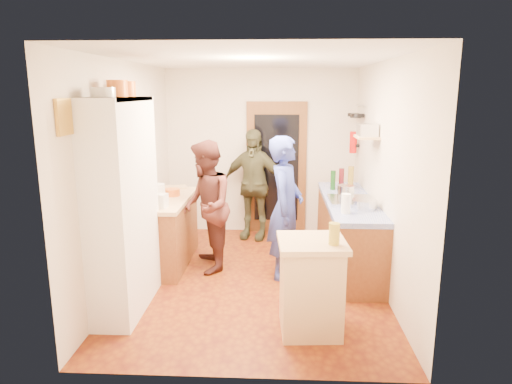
# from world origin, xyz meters

# --- Properties ---
(floor) EXTENTS (3.00, 4.00, 0.02)m
(floor) POSITION_xyz_m (0.00, 0.00, -0.01)
(floor) COLOR #7B390C
(floor) RESTS_ON ground
(ceiling) EXTENTS (3.00, 4.00, 0.02)m
(ceiling) POSITION_xyz_m (0.00, 0.00, 2.61)
(ceiling) COLOR silver
(ceiling) RESTS_ON ground
(wall_back) EXTENTS (3.00, 0.02, 2.60)m
(wall_back) POSITION_xyz_m (0.00, 2.01, 1.30)
(wall_back) COLOR beige
(wall_back) RESTS_ON ground
(wall_front) EXTENTS (3.00, 0.02, 2.60)m
(wall_front) POSITION_xyz_m (0.00, -2.01, 1.30)
(wall_front) COLOR beige
(wall_front) RESTS_ON ground
(wall_left) EXTENTS (0.02, 4.00, 2.60)m
(wall_left) POSITION_xyz_m (-1.51, 0.00, 1.30)
(wall_left) COLOR beige
(wall_left) RESTS_ON ground
(wall_right) EXTENTS (0.02, 4.00, 2.60)m
(wall_right) POSITION_xyz_m (1.51, 0.00, 1.30)
(wall_right) COLOR beige
(wall_right) RESTS_ON ground
(door_frame) EXTENTS (0.95, 0.06, 2.10)m
(door_frame) POSITION_xyz_m (0.25, 1.97, 1.05)
(door_frame) COLOR brown
(door_frame) RESTS_ON ground
(door_glass) EXTENTS (0.70, 0.02, 1.70)m
(door_glass) POSITION_xyz_m (0.25, 1.94, 1.05)
(door_glass) COLOR black
(door_glass) RESTS_ON door_frame
(hutch_body) EXTENTS (0.40, 1.20, 2.20)m
(hutch_body) POSITION_xyz_m (-1.30, -0.80, 1.10)
(hutch_body) COLOR white
(hutch_body) RESTS_ON ground
(hutch_top_shelf) EXTENTS (0.40, 1.14, 0.04)m
(hutch_top_shelf) POSITION_xyz_m (-1.30, -0.80, 2.18)
(hutch_top_shelf) COLOR white
(hutch_top_shelf) RESTS_ON hutch_body
(plate_stack) EXTENTS (0.22, 0.22, 0.09)m
(plate_stack) POSITION_xyz_m (-1.30, -1.13, 2.25)
(plate_stack) COLOR white
(plate_stack) RESTS_ON hutch_top_shelf
(orange_pot_a) EXTENTS (0.20, 0.20, 0.16)m
(orange_pot_a) POSITION_xyz_m (-1.30, -0.75, 2.28)
(orange_pot_a) COLOR orange
(orange_pot_a) RESTS_ON hutch_top_shelf
(orange_pot_b) EXTENTS (0.18, 0.18, 0.16)m
(orange_pot_b) POSITION_xyz_m (-1.30, -0.46, 2.28)
(orange_pot_b) COLOR orange
(orange_pot_b) RESTS_ON hutch_top_shelf
(left_counter_base) EXTENTS (0.60, 1.40, 0.85)m
(left_counter_base) POSITION_xyz_m (-1.20, 0.45, 0.42)
(left_counter_base) COLOR brown
(left_counter_base) RESTS_ON ground
(left_counter_top) EXTENTS (0.64, 1.44, 0.05)m
(left_counter_top) POSITION_xyz_m (-1.20, 0.45, 0.88)
(left_counter_top) COLOR tan
(left_counter_top) RESTS_ON left_counter_base
(toaster) EXTENTS (0.24, 0.18, 0.17)m
(toaster) POSITION_xyz_m (-1.15, -0.05, 0.98)
(toaster) COLOR white
(toaster) RESTS_ON left_counter_top
(kettle) EXTENTS (0.22, 0.22, 0.20)m
(kettle) POSITION_xyz_m (-1.25, 0.37, 1.00)
(kettle) COLOR white
(kettle) RESTS_ON left_counter_top
(orange_bowl) EXTENTS (0.22, 0.22, 0.09)m
(orange_bowl) POSITION_xyz_m (-1.12, 0.58, 0.95)
(orange_bowl) COLOR orange
(orange_bowl) RESTS_ON left_counter_top
(chopping_board) EXTENTS (0.34, 0.28, 0.02)m
(chopping_board) POSITION_xyz_m (-1.18, 1.07, 0.91)
(chopping_board) COLOR tan
(chopping_board) RESTS_ON left_counter_top
(right_counter_base) EXTENTS (0.60, 2.20, 0.84)m
(right_counter_base) POSITION_xyz_m (1.20, 0.50, 0.42)
(right_counter_base) COLOR brown
(right_counter_base) RESTS_ON ground
(right_counter_top) EXTENTS (0.62, 2.22, 0.06)m
(right_counter_top) POSITION_xyz_m (1.20, 0.50, 0.87)
(right_counter_top) COLOR #172CA2
(right_counter_top) RESTS_ON right_counter_base
(hob) EXTENTS (0.55, 0.58, 0.04)m
(hob) POSITION_xyz_m (1.20, 0.34, 0.92)
(hob) COLOR silver
(hob) RESTS_ON right_counter_top
(pot_on_hob) EXTENTS (0.21, 0.21, 0.14)m
(pot_on_hob) POSITION_xyz_m (1.15, 0.51, 1.01)
(pot_on_hob) COLOR silver
(pot_on_hob) RESTS_ON hob
(bottle_a) EXTENTS (0.09, 0.09, 0.27)m
(bottle_a) POSITION_xyz_m (1.05, 1.07, 1.04)
(bottle_a) COLOR #143F14
(bottle_a) RESTS_ON right_counter_top
(bottle_b) EXTENTS (0.09, 0.09, 0.29)m
(bottle_b) POSITION_xyz_m (1.18, 1.17, 1.04)
(bottle_b) COLOR #591419
(bottle_b) RESTS_ON right_counter_top
(bottle_c) EXTENTS (0.09, 0.09, 0.32)m
(bottle_c) POSITION_xyz_m (1.31, 1.16, 1.06)
(bottle_c) COLOR olive
(bottle_c) RESTS_ON right_counter_top
(paper_towel) EXTENTS (0.11, 0.11, 0.23)m
(paper_towel) POSITION_xyz_m (1.05, -0.20, 1.01)
(paper_towel) COLOR white
(paper_towel) RESTS_ON right_counter_top
(mixing_bowl) EXTENTS (0.33, 0.33, 0.11)m
(mixing_bowl) POSITION_xyz_m (1.30, 0.01, 0.96)
(mixing_bowl) COLOR silver
(mixing_bowl) RESTS_ON right_counter_top
(island_base) EXTENTS (0.58, 0.58, 0.86)m
(island_base) POSITION_xyz_m (0.60, -1.21, 0.43)
(island_base) COLOR tan
(island_base) RESTS_ON ground
(island_top) EXTENTS (0.66, 0.66, 0.05)m
(island_top) POSITION_xyz_m (0.60, -1.21, 0.89)
(island_top) COLOR tan
(island_top) RESTS_ON island_base
(cutting_board) EXTENTS (0.37, 0.30, 0.02)m
(cutting_board) POSITION_xyz_m (0.55, -1.17, 0.90)
(cutting_board) COLOR white
(cutting_board) RESTS_ON island_top
(oil_jar) EXTENTS (0.11, 0.11, 0.20)m
(oil_jar) POSITION_xyz_m (0.79, -1.32, 1.01)
(oil_jar) COLOR #AD9E2D
(oil_jar) RESTS_ON island_top
(pan_rail) EXTENTS (0.02, 0.65, 0.02)m
(pan_rail) POSITION_xyz_m (1.46, 1.52, 2.05)
(pan_rail) COLOR silver
(pan_rail) RESTS_ON wall_right
(pan_hang_a) EXTENTS (0.18, 0.18, 0.05)m
(pan_hang_a) POSITION_xyz_m (1.40, 1.35, 1.92)
(pan_hang_a) COLOR black
(pan_hang_a) RESTS_ON pan_rail
(pan_hang_b) EXTENTS (0.16, 0.16, 0.05)m
(pan_hang_b) POSITION_xyz_m (1.40, 1.55, 1.90)
(pan_hang_b) COLOR black
(pan_hang_b) RESTS_ON pan_rail
(pan_hang_c) EXTENTS (0.17, 0.17, 0.05)m
(pan_hang_c) POSITION_xyz_m (1.40, 1.75, 1.91)
(pan_hang_c) COLOR black
(pan_hang_c) RESTS_ON pan_rail
(wall_shelf) EXTENTS (0.26, 0.42, 0.03)m
(wall_shelf) POSITION_xyz_m (1.37, 0.45, 1.70)
(wall_shelf) COLOR tan
(wall_shelf) RESTS_ON wall_right
(radio) EXTENTS (0.22, 0.30, 0.15)m
(radio) POSITION_xyz_m (1.37, 0.45, 1.79)
(radio) COLOR silver
(radio) RESTS_ON wall_shelf
(ext_bracket) EXTENTS (0.06, 0.10, 0.04)m
(ext_bracket) POSITION_xyz_m (1.47, 1.70, 1.45)
(ext_bracket) COLOR black
(ext_bracket) RESTS_ON wall_right
(fire_extinguisher) EXTENTS (0.11, 0.11, 0.32)m
(fire_extinguisher) POSITION_xyz_m (1.41, 1.70, 1.50)
(fire_extinguisher) COLOR red
(fire_extinguisher) RESTS_ON wall_right
(picture_frame) EXTENTS (0.03, 0.25, 0.30)m
(picture_frame) POSITION_xyz_m (-1.48, -1.55, 2.05)
(picture_frame) COLOR gold
(picture_frame) RESTS_ON wall_left
(person_hob) EXTENTS (0.55, 0.71, 1.74)m
(person_hob) POSITION_xyz_m (0.40, 0.09, 0.87)
(person_hob) COLOR #32409F
(person_hob) RESTS_ON ground
(person_left) EXTENTS (0.80, 0.93, 1.67)m
(person_left) POSITION_xyz_m (-0.61, 0.31, 0.84)
(person_left) COLOR #4B231D
(person_left) RESTS_ON ground
(person_back) EXTENTS (1.07, 0.66, 1.70)m
(person_back) POSITION_xyz_m (-0.09, 1.60, 0.85)
(person_back) COLOR #3D3D26
(person_back) RESTS_ON ground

